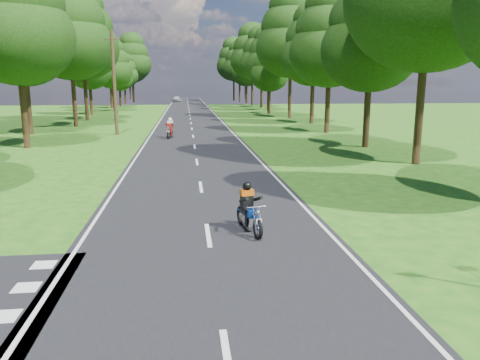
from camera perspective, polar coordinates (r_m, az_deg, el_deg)
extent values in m
plane|color=#1D5513|center=(10.89, -3.38, -10.12)|extent=(160.00, 160.00, 0.00)
cube|color=black|center=(60.23, -6.14, 7.85)|extent=(7.00, 140.00, 0.02)
cube|color=silver|center=(12.76, -3.90, -6.68)|extent=(0.12, 2.00, 0.01)
cube|color=silver|center=(18.55, -4.80, -0.83)|extent=(0.12, 2.00, 0.01)
cube|color=silver|center=(24.44, -5.27, 2.22)|extent=(0.12, 2.00, 0.01)
cube|color=silver|center=(30.37, -5.56, 4.09)|extent=(0.12, 2.00, 0.01)
cube|color=silver|center=(36.32, -5.75, 5.34)|extent=(0.12, 2.00, 0.01)
cube|color=silver|center=(42.29, -5.89, 6.24)|extent=(0.12, 2.00, 0.01)
cube|color=silver|center=(48.27, -5.99, 6.92)|extent=(0.12, 2.00, 0.01)
cube|color=silver|center=(54.25, -6.08, 7.44)|extent=(0.12, 2.00, 0.01)
cube|color=silver|center=(60.23, -6.14, 7.87)|extent=(0.12, 2.00, 0.01)
cube|color=silver|center=(66.22, -6.20, 8.21)|extent=(0.12, 2.00, 0.01)
cube|color=silver|center=(72.21, -6.24, 8.50)|extent=(0.12, 2.00, 0.01)
cube|color=silver|center=(78.20, -6.28, 8.75)|extent=(0.12, 2.00, 0.01)
cube|color=silver|center=(84.19, -6.31, 8.96)|extent=(0.12, 2.00, 0.01)
cube|color=silver|center=(90.19, -6.34, 9.14)|extent=(0.12, 2.00, 0.01)
cube|color=silver|center=(96.18, -6.37, 9.30)|extent=(0.12, 2.00, 0.01)
cube|color=silver|center=(102.18, -6.39, 9.44)|extent=(0.12, 2.00, 0.01)
cube|color=silver|center=(108.17, -6.41, 9.56)|extent=(0.12, 2.00, 0.01)
cube|color=silver|center=(114.17, -6.43, 9.68)|extent=(0.12, 2.00, 0.01)
cube|color=silver|center=(120.16, -6.44, 9.78)|extent=(0.12, 2.00, 0.01)
cube|color=silver|center=(126.16, -6.46, 9.87)|extent=(0.12, 2.00, 0.01)
cube|color=silver|center=(60.29, -9.31, 7.78)|extent=(0.10, 140.00, 0.01)
cube|color=silver|center=(60.35, -2.98, 7.93)|extent=(0.10, 140.00, 0.01)
cube|color=silver|center=(9.53, -26.84, -14.61)|extent=(0.50, 0.50, 0.01)
cube|color=silver|center=(10.56, -24.60, -11.81)|extent=(0.50, 0.50, 0.01)
cube|color=silver|center=(11.62, -22.80, -9.50)|extent=(0.50, 0.50, 0.01)
cylinder|color=black|center=(32.51, -24.78, 7.00)|extent=(0.40, 0.40, 3.91)
ellipsoid|color=black|center=(32.56, -25.53, 15.46)|extent=(6.85, 6.85, 5.82)
ellipsoid|color=black|center=(32.77, -25.84, 18.77)|extent=(5.87, 5.87, 4.99)
cylinder|color=black|center=(41.25, -24.33, 7.74)|extent=(0.40, 0.40, 3.79)
ellipsoid|color=black|center=(41.27, -24.89, 14.20)|extent=(6.64, 6.64, 5.64)
ellipsoid|color=black|center=(41.42, -25.12, 16.75)|extent=(5.69, 5.69, 4.84)
cylinder|color=black|center=(46.88, -19.52, 8.79)|extent=(0.40, 0.40, 4.32)
ellipsoid|color=black|center=(46.96, -19.98, 15.27)|extent=(7.56, 7.56, 6.42)
ellipsoid|color=black|center=(47.16, -20.17, 17.81)|extent=(6.48, 6.48, 5.51)
cylinder|color=black|center=(54.29, -18.24, 9.23)|extent=(0.40, 0.40, 4.40)
ellipsoid|color=black|center=(54.38, -18.62, 14.94)|extent=(7.71, 7.71, 6.55)
ellipsoid|color=black|center=(54.56, -18.77, 17.19)|extent=(6.60, 6.60, 5.61)
ellipsoid|color=black|center=(54.83, -18.93, 19.41)|extent=(4.95, 4.95, 4.21)
cylinder|color=black|center=(64.07, -17.69, 9.03)|extent=(0.40, 0.40, 3.20)
ellipsoid|color=black|center=(64.04, -17.91, 12.55)|extent=(5.60, 5.60, 4.76)
ellipsoid|color=black|center=(64.10, -18.00, 13.94)|extent=(4.80, 4.80, 4.08)
ellipsoid|color=black|center=(64.19, -18.10, 15.33)|extent=(3.60, 3.60, 3.06)
cylinder|color=black|center=(71.03, -15.08, 9.40)|extent=(0.40, 0.40, 3.22)
ellipsoid|color=black|center=(71.01, -15.25, 12.60)|extent=(5.64, 5.64, 4.79)
ellipsoid|color=black|center=(71.06, -15.32, 13.86)|extent=(4.83, 4.83, 4.11)
ellipsoid|color=black|center=(71.14, -15.39, 15.12)|extent=(3.62, 3.62, 3.08)
cylinder|color=black|center=(78.92, -15.40, 9.72)|extent=(0.40, 0.40, 3.61)
ellipsoid|color=black|center=(78.92, -15.58, 12.94)|extent=(6.31, 6.31, 5.37)
ellipsoid|color=black|center=(78.99, -15.65, 14.22)|extent=(5.41, 5.41, 4.60)
ellipsoid|color=black|center=(79.10, -15.72, 15.49)|extent=(4.06, 4.06, 3.45)
cylinder|color=black|center=(86.63, -14.37, 9.61)|extent=(0.40, 0.40, 2.67)
ellipsoid|color=black|center=(86.59, -14.49, 11.78)|extent=(4.67, 4.67, 3.97)
ellipsoid|color=black|center=(86.61, -14.53, 12.64)|extent=(4.00, 4.00, 3.40)
ellipsoid|color=black|center=(86.65, -14.58, 13.50)|extent=(3.00, 3.00, 2.55)
cylinder|color=black|center=(95.74, -13.80, 9.94)|extent=(0.40, 0.40, 3.09)
ellipsoid|color=black|center=(95.72, -13.91, 12.21)|extent=(5.40, 5.40, 4.59)
ellipsoid|color=black|center=(95.75, -13.96, 13.11)|extent=(4.63, 4.63, 3.93)
ellipsoid|color=black|center=(95.80, -14.00, 14.01)|extent=(3.47, 3.47, 2.95)
cylinder|color=black|center=(102.09, -12.84, 10.47)|extent=(0.40, 0.40, 4.48)
ellipsoid|color=black|center=(102.14, -12.98, 13.56)|extent=(7.84, 7.84, 6.66)
ellipsoid|color=black|center=(102.24, -13.04, 14.78)|extent=(6.72, 6.72, 5.71)
ellipsoid|color=black|center=(102.39, -13.10, 16.00)|extent=(5.04, 5.04, 4.28)
cylinder|color=black|center=(111.13, -12.89, 10.45)|extent=(0.40, 0.40, 4.09)
ellipsoid|color=black|center=(111.15, -13.01, 13.04)|extent=(7.16, 7.16, 6.09)
ellipsoid|color=black|center=(111.22, -13.06, 14.07)|extent=(6.14, 6.14, 5.22)
ellipsoid|color=black|center=(111.33, -13.11, 15.10)|extent=(4.61, 4.61, 3.92)
cylinder|color=black|center=(25.19, 20.98, 6.95)|extent=(0.40, 0.40, 4.56)
ellipsoid|color=black|center=(25.42, 21.97, 19.64)|extent=(7.98, 7.98, 6.78)
cylinder|color=black|center=(31.07, 15.17, 7.10)|extent=(0.40, 0.40, 3.49)
ellipsoid|color=black|center=(31.05, 15.61, 15.04)|extent=(6.12, 6.12, 5.20)
ellipsoid|color=black|center=(31.20, 15.79, 18.15)|extent=(5.24, 5.24, 4.46)
cylinder|color=black|center=(39.48, 10.60, 8.36)|extent=(0.40, 0.40, 3.69)
ellipsoid|color=black|center=(39.49, 10.86, 14.96)|extent=(6.46, 6.46, 5.49)
ellipsoid|color=black|center=(39.63, 10.96, 17.56)|extent=(5.54, 5.54, 4.71)
ellipsoid|color=black|center=(39.86, 11.07, 20.13)|extent=(4.15, 4.15, 3.53)
cylinder|color=black|center=(48.26, 8.77, 9.04)|extent=(0.40, 0.40, 3.74)
ellipsoid|color=black|center=(48.28, 8.95, 14.51)|extent=(6.55, 6.55, 5.57)
ellipsoid|color=black|center=(48.40, 9.02, 16.67)|extent=(5.62, 5.62, 4.77)
ellipsoid|color=black|center=(48.60, 9.09, 18.81)|extent=(4.21, 4.21, 3.58)
cylinder|color=black|center=(56.19, 6.08, 9.94)|extent=(0.40, 0.40, 4.64)
ellipsoid|color=black|center=(56.31, 6.21, 15.76)|extent=(8.12, 8.12, 6.91)
ellipsoid|color=black|center=(56.51, 6.26, 18.05)|extent=(6.96, 6.96, 5.92)
ellipsoid|color=black|center=(56.81, 6.32, 20.32)|extent=(5.22, 5.22, 4.44)
cylinder|color=black|center=(63.05, 3.57, 9.38)|extent=(0.40, 0.40, 2.91)
ellipsoid|color=black|center=(63.01, 3.61, 12.64)|extent=(5.09, 5.09, 4.33)
ellipsoid|color=black|center=(63.04, 3.63, 13.93)|extent=(4.36, 4.36, 3.71)
ellipsoid|color=black|center=(63.11, 3.65, 15.21)|extent=(3.27, 3.27, 2.78)
cylinder|color=black|center=(70.60, 3.48, 10.03)|extent=(0.40, 0.40, 3.88)
ellipsoid|color=black|center=(70.62, 3.53, 13.91)|extent=(6.78, 6.78, 5.77)
ellipsoid|color=black|center=(70.72, 3.55, 15.44)|extent=(5.81, 5.81, 4.94)
ellipsoid|color=black|center=(70.87, 3.57, 16.96)|extent=(4.36, 4.36, 3.71)
cylinder|color=black|center=(79.01, 2.64, 10.33)|extent=(0.40, 0.40, 4.18)
ellipsoid|color=black|center=(79.04, 2.67, 14.06)|extent=(7.31, 7.31, 6.21)
ellipsoid|color=black|center=(79.15, 2.69, 15.54)|extent=(6.27, 6.27, 5.33)
ellipsoid|color=black|center=(79.31, 2.70, 17.01)|extent=(4.70, 4.70, 4.00)
cylinder|color=black|center=(87.81, 1.50, 10.63)|extent=(0.40, 0.40, 4.63)
ellipsoid|color=black|center=(87.89, 1.52, 14.35)|extent=(8.11, 8.11, 6.89)
ellipsoid|color=black|center=(88.02, 1.52, 15.82)|extent=(6.95, 6.95, 5.91)
ellipsoid|color=black|center=(88.20, 1.53, 17.29)|extent=(5.21, 5.21, 4.43)
cylinder|color=black|center=(95.03, 0.80, 10.34)|extent=(0.40, 0.40, 3.36)
ellipsoid|color=black|center=(95.02, 0.81, 12.84)|extent=(5.88, 5.88, 5.00)
ellipsoid|color=black|center=(95.06, 0.81, 13.82)|extent=(5.04, 5.04, 4.29)
ellipsoid|color=black|center=(95.13, 0.81, 14.81)|extent=(3.78, 3.78, 3.21)
cylinder|color=black|center=(102.13, -0.04, 10.64)|extent=(0.40, 0.40, 4.09)
ellipsoid|color=black|center=(102.15, -0.04, 13.47)|extent=(7.15, 7.15, 6.08)
ellipsoid|color=black|center=(102.23, -0.04, 14.58)|extent=(6.13, 6.13, 5.21)
ellipsoid|color=black|center=(102.35, -0.04, 15.70)|extent=(4.60, 4.60, 3.91)
cylinder|color=black|center=(109.79, -0.75, 10.82)|extent=(0.40, 0.40, 4.48)
ellipsoid|color=black|center=(109.83, -0.76, 13.70)|extent=(7.84, 7.84, 6.66)
ellipsoid|color=black|center=(109.93, -0.77, 14.84)|extent=(6.72, 6.72, 5.71)
ellipsoid|color=black|center=(110.07, -0.77, 15.98)|extent=(5.04, 5.04, 4.28)
cylinder|color=black|center=(120.87, -13.23, 10.46)|extent=(0.40, 0.40, 3.84)
ellipsoid|color=black|center=(120.88, -13.33, 12.69)|extent=(6.72, 6.72, 5.71)
ellipsoid|color=black|center=(120.93, -13.38, 13.58)|extent=(5.76, 5.76, 4.90)
ellipsoid|color=black|center=(121.01, -13.42, 14.46)|extent=(4.32, 4.32, 3.67)
cylinder|color=black|center=(123.10, 0.66, 10.85)|extent=(0.40, 0.40, 4.16)
ellipsoid|color=black|center=(123.12, 0.66, 13.24)|extent=(7.28, 7.28, 6.19)
ellipsoid|color=black|center=(123.19, 0.66, 14.18)|extent=(6.24, 6.24, 5.30)
ellipsoid|color=black|center=(123.29, 0.67, 15.12)|extent=(4.68, 4.68, 3.98)
cylinder|color=black|center=(106.25, -15.22, 10.13)|extent=(0.40, 0.40, 3.52)
ellipsoid|color=black|center=(106.25, -15.35, 12.46)|extent=(6.16, 6.16, 5.24)
ellipsoid|color=black|center=(106.29, -15.40, 13.39)|extent=(5.28, 5.28, 4.49)
ellipsoid|color=black|center=(106.37, -15.45, 14.31)|extent=(3.96, 3.96, 3.37)
cylinder|color=black|center=(109.52, 2.65, 10.81)|extent=(0.40, 0.40, 4.48)
ellipsoid|color=black|center=(109.57, 2.68, 13.70)|extent=(7.84, 7.84, 6.66)
ellipsoid|color=black|center=(109.67, 2.69, 14.84)|extent=(6.72, 6.72, 5.71)
ellipsoid|color=black|center=(109.81, 2.70, 15.97)|extent=(5.04, 5.04, 4.28)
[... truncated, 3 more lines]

